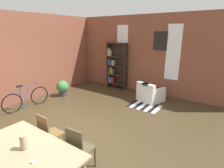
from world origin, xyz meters
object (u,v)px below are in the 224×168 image
dining_chair_far_right (79,148)px  potted_plant_by_shelf (63,87)px  armchair_white (150,94)px  vase_on_table (24,142)px  bookshelf_tall (116,66)px  dining_table (26,153)px  dining_chair_far_left (49,133)px  bicycle_second (26,99)px

dining_chair_far_right → potted_plant_by_shelf: bearing=143.8°
armchair_white → vase_on_table: bearing=-91.0°
bookshelf_tall → potted_plant_by_shelf: 2.60m
bookshelf_tall → armchair_white: bookshelf_tall is taller
dining_table → vase_on_table: bearing=180.0°
bookshelf_tall → potted_plant_by_shelf: bearing=-117.3°
potted_plant_by_shelf → dining_chair_far_right: bearing=-36.2°
dining_table → vase_on_table: size_ratio=7.87×
dining_chair_far_left → bicycle_second: 2.97m
dining_chair_far_right → potted_plant_by_shelf: dining_chair_far_right is taller
vase_on_table → bookshelf_tall: bookshelf_tall is taller
dining_chair_far_right → bookshelf_tall: (-2.45, 4.87, 0.51)m
bicycle_second → dining_chair_far_right: bearing=-16.6°
dining_table → dining_chair_far_right: size_ratio=2.07×
vase_on_table → dining_chair_far_right: (0.47, 0.74, -0.36)m
dining_table → dining_chair_far_left: (-0.44, 0.74, -0.16)m
dining_table → dining_chair_far_left: 0.88m
dining_chair_far_left → potted_plant_by_shelf: 3.79m
vase_on_table → bicycle_second: vase_on_table is taller
bookshelf_tall → vase_on_table: bearing=-70.6°
vase_on_table → armchair_white: vase_on_table is taller
dining_chair_far_right → armchair_white: (-0.39, 4.17, -0.23)m
dining_table → vase_on_table: 0.20m
dining_chair_far_right → dining_chair_far_left: (-0.89, -0.00, 0.00)m
dining_chair_far_left → bookshelf_tall: bearing=107.7°
bicycle_second → potted_plant_by_shelf: size_ratio=2.56×
dining_table → dining_chair_far_right: 0.88m
bookshelf_tall → bicycle_second: (-1.20, -3.78, -0.68)m
dining_table → bookshelf_tall: bookshelf_tall is taller
dining_table → dining_chair_far_left: size_ratio=2.07×
vase_on_table → dining_chair_far_left: bearing=119.8°
vase_on_table → potted_plant_by_shelf: vase_on_table is taller
dining_table → bicycle_second: size_ratio=1.20×
potted_plant_by_shelf → bicycle_second: bearing=-91.6°
dining_table → potted_plant_by_shelf: 4.63m
dining_chair_far_right → dining_table: bearing=-121.3°
bookshelf_tall → armchair_white: (2.07, -0.70, -0.74)m
armchair_white → dining_table: bearing=-90.7°
dining_table → bookshelf_tall: size_ratio=0.94×
dining_chair_far_right → bicycle_second: 3.81m
dining_table → potted_plant_by_shelf: bearing=133.1°
dining_chair_far_left → bookshelf_tall: 5.14m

